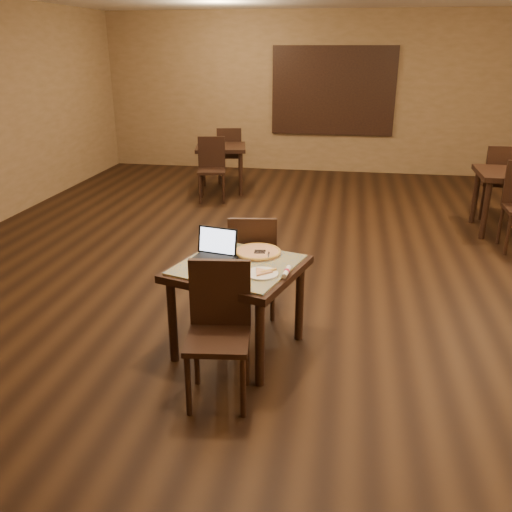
% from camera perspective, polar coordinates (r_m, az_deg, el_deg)
% --- Properties ---
extents(ground, '(10.00, 10.00, 0.00)m').
position_cam_1_polar(ground, '(6.42, 1.32, -0.28)').
color(ground, black).
rests_on(ground, ground).
extents(wall_back, '(8.00, 0.02, 3.00)m').
position_cam_1_polar(wall_back, '(10.98, 5.40, 16.68)').
color(wall_back, olive).
rests_on(wall_back, ground).
extents(mural, '(2.34, 0.05, 1.64)m').
position_cam_1_polar(mural, '(10.91, 8.13, 16.80)').
color(mural, '#255389').
rests_on(mural, wall_back).
extents(tiled_table, '(1.15, 1.15, 0.76)m').
position_cam_1_polar(tiled_table, '(4.28, -1.92, -2.11)').
color(tiled_table, black).
rests_on(tiled_table, ground).
extents(chair_main_near, '(0.48, 0.48, 0.99)m').
position_cam_1_polar(chair_main_near, '(3.79, -3.92, -7.11)').
color(chair_main_near, black).
rests_on(chair_main_near, ground).
extents(chair_main_far, '(0.48, 0.48, 0.98)m').
position_cam_1_polar(chair_main_far, '(4.88, -0.33, -0.46)').
color(chair_main_far, black).
rests_on(chair_main_far, ground).
extents(laptop, '(0.38, 0.32, 0.23)m').
position_cam_1_polar(laptop, '(4.35, -4.25, 0.58)').
color(laptop, black).
rests_on(laptop, tiled_table).
extents(plate, '(0.25, 0.25, 0.01)m').
position_cam_1_polar(plate, '(4.04, 0.62, -1.87)').
color(plate, white).
rests_on(plate, tiled_table).
extents(pizza_slice, '(0.24, 0.24, 0.02)m').
position_cam_1_polar(pizza_slice, '(4.03, 0.62, -1.69)').
color(pizza_slice, beige).
rests_on(pizza_slice, plate).
extents(pizza_pan, '(0.40, 0.40, 0.01)m').
position_cam_1_polar(pizza_pan, '(4.44, 0.20, 0.27)').
color(pizza_pan, silver).
rests_on(pizza_pan, tiled_table).
extents(pizza_whole, '(0.38, 0.38, 0.03)m').
position_cam_1_polar(pizza_whole, '(4.43, 0.20, 0.45)').
color(pizza_whole, beige).
rests_on(pizza_whole, pizza_pan).
extents(spatula, '(0.11, 0.23, 0.01)m').
position_cam_1_polar(spatula, '(4.41, 0.42, 0.44)').
color(spatula, silver).
rests_on(spatula, pizza_whole).
extents(napkin_roll, '(0.05, 0.18, 0.04)m').
position_cam_1_polar(napkin_roll, '(4.05, 3.23, -1.66)').
color(napkin_roll, white).
rests_on(napkin_roll, tiled_table).
extents(other_table_a, '(0.89, 0.89, 0.83)m').
position_cam_1_polar(other_table_a, '(7.92, 25.33, 7.04)').
color(other_table_a, black).
rests_on(other_table_a, ground).
extents(other_table_a_chair_far, '(0.47, 0.47, 1.07)m').
position_cam_1_polar(other_table_a_chair_far, '(8.52, 24.22, 7.51)').
color(other_table_a_chair_far, black).
rests_on(other_table_a_chair_far, ground).
extents(other_table_b, '(0.98, 0.98, 0.78)m').
position_cam_1_polar(other_table_b, '(9.41, -3.71, 10.72)').
color(other_table_b, black).
rests_on(other_table_b, ground).
extents(other_table_b_chair_near, '(0.51, 0.51, 1.00)m').
position_cam_1_polar(other_table_b_chair_near, '(8.87, -4.69, 9.53)').
color(other_table_b_chair_near, black).
rests_on(other_table_b_chair_near, ground).
extents(other_table_b_chair_far, '(0.51, 0.51, 1.00)m').
position_cam_1_polar(other_table_b_chair_far, '(9.98, -2.82, 10.89)').
color(other_table_b_chair_far, black).
rests_on(other_table_b_chair_far, ground).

